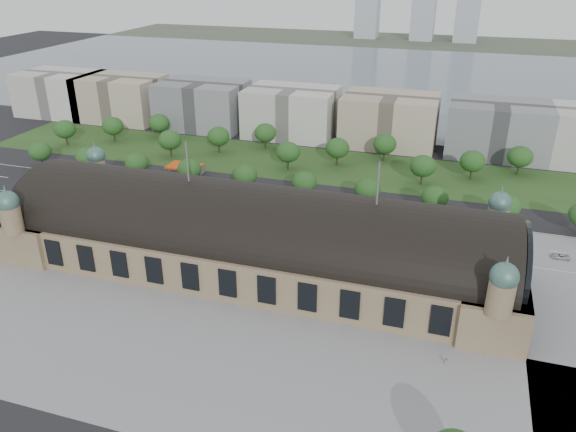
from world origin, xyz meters
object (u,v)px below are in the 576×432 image
(parked_car_1, at_px, (151,212))
(parked_car_5, at_px, (207,225))
(bus_east, at_px, (339,231))
(pedestrian_0, at_px, (446,362))
(parked_car_2, at_px, (97,208))
(petrol_station, at_px, (191,168))
(parked_car_6, at_px, (184,216))
(traffic_car_6, at_px, (560,256))
(parked_car_4, at_px, (204,222))
(traffic_car_4, at_px, (330,224))
(bus_mid, at_px, (284,225))
(traffic_car_2, at_px, (157,208))
(traffic_car_1, at_px, (105,179))
(parked_car_3, at_px, (165,214))
(traffic_car_5, at_px, (417,223))
(parked_car_0, at_px, (97,205))
(traffic_car_3, at_px, (252,201))
(traffic_car_0, at_px, (52,183))
(bus_west, at_px, (252,217))

(parked_car_1, xyz_separation_m, parked_car_5, (24.07, -3.64, -0.12))
(bus_east, bearing_deg, pedestrian_0, -149.89)
(parked_car_1, height_order, parked_car_5, parked_car_1)
(parked_car_2, bearing_deg, petrol_station, 127.94)
(parked_car_5, xyz_separation_m, parked_car_6, (-11.03, 4.00, 0.09))
(traffic_car_6, relative_size, parked_car_4, 1.14)
(parked_car_2, height_order, parked_car_5, parked_car_2)
(bus_east, bearing_deg, parked_car_6, 89.81)
(pedestrian_0, bearing_deg, traffic_car_4, 121.85)
(bus_mid, bearing_deg, parked_car_4, 99.39)
(traffic_car_2, distance_m, parked_car_6, 13.22)
(parked_car_2, height_order, bus_east, bus_east)
(traffic_car_1, bearing_deg, traffic_car_2, -112.22)
(parked_car_2, bearing_deg, parked_car_3, 66.73)
(traffic_car_5, height_order, bus_mid, bus_mid)
(traffic_car_5, height_order, parked_car_6, parked_car_6)
(parked_car_0, height_order, parked_car_6, parked_car_0)
(traffic_car_3, relative_size, traffic_car_5, 1.44)
(bus_mid, bearing_deg, traffic_car_1, 76.86)
(parked_car_2, bearing_deg, parked_car_5, 58.01)
(parked_car_6, xyz_separation_m, bus_east, (55.57, 3.74, 0.71))
(traffic_car_2, distance_m, parked_car_0, 22.84)
(petrol_station, relative_size, parked_car_3, 3.75)
(traffic_car_4, relative_size, parked_car_1, 0.68)
(traffic_car_2, relative_size, parked_car_5, 1.10)
(traffic_car_3, distance_m, parked_car_3, 32.39)
(traffic_car_4, relative_size, bus_mid, 0.29)
(traffic_car_0, xyz_separation_m, traffic_car_5, (145.50, 7.84, -0.17))
(traffic_car_0, bearing_deg, bus_mid, 89.44)
(traffic_car_0, xyz_separation_m, traffic_car_1, (17.99, 10.52, -0.02))
(traffic_car_1, xyz_separation_m, bus_east, (103.15, -18.51, 0.69))
(traffic_car_3, bearing_deg, petrol_station, 62.03)
(traffic_car_2, height_order, traffic_car_6, traffic_car_6)
(traffic_car_5, distance_m, bus_mid, 46.43)
(parked_car_2, relative_size, bus_mid, 0.42)
(traffic_car_1, distance_m, parked_car_4, 61.70)
(parked_car_3, height_order, parked_car_4, parked_car_4)
(parked_car_4, height_order, bus_east, bus_east)
(traffic_car_1, xyz_separation_m, traffic_car_5, (127.52, -2.68, -0.14))
(traffic_car_0, height_order, bus_east, bus_east)
(parked_car_1, relative_size, bus_west, 0.49)
(traffic_car_6, bearing_deg, traffic_car_0, -95.57)
(parked_car_0, xyz_separation_m, bus_east, (90.71, 5.22, 0.66))
(parked_car_5, bearing_deg, traffic_car_4, 84.13)
(parked_car_1, distance_m, parked_car_2, 20.84)
(parked_car_1, bearing_deg, bus_west, 64.71)
(parked_car_2, bearing_deg, bus_east, 62.97)
(traffic_car_1, relative_size, bus_east, 0.45)
(petrol_station, xyz_separation_m, traffic_car_0, (-48.20, -28.54, -2.14))
(petrol_station, height_order, parked_car_1, petrol_station)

